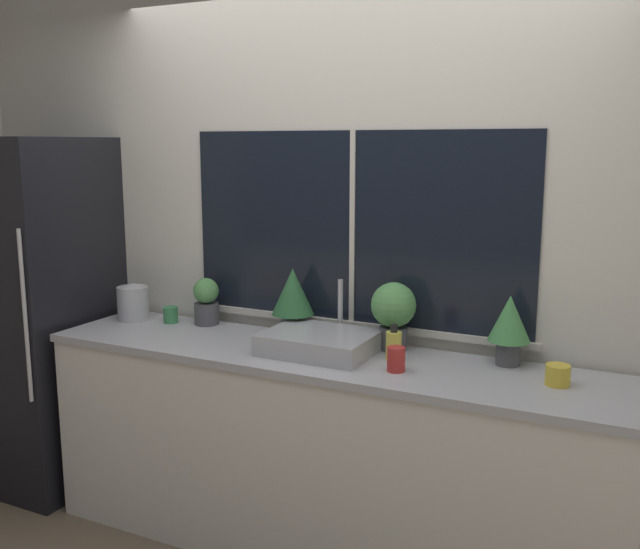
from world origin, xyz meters
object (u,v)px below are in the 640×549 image
refrigerator (44,313)px  potted_plant_center_right (393,310)px  mug_green (171,315)px  potted_plant_far_left (206,301)px  mug_yellow (558,375)px  sink (320,342)px  potted_plant_far_right (509,323)px  potted_plant_center_left (293,296)px  mug_red (396,359)px  kettle (133,302)px  soap_bottle (394,345)px

refrigerator → potted_plant_center_right: size_ratio=6.18×
mug_green → refrigerator: bearing=-169.6°
potted_plant_far_left → mug_yellow: (1.72, -0.17, -0.08)m
sink → mug_yellow: size_ratio=5.09×
potted_plant_far_right → mug_green: (-1.68, -0.06, -0.13)m
potted_plant_center_left → potted_plant_far_right: bearing=-0.0°
potted_plant_far_left → potted_plant_center_right: potted_plant_center_right is taller
mug_red → kettle: bearing=172.8°
potted_plant_center_right → mug_red: (0.12, -0.28, -0.13)m
potted_plant_far_right → kettle: size_ratio=1.51×
potted_plant_far_right → mug_red: (-0.38, -0.28, -0.13)m
potted_plant_far_right → mug_red: bearing=-143.3°
refrigerator → potted_plant_center_right: 1.94m
potted_plant_center_left → kettle: (-0.89, -0.09, -0.10)m
potted_plant_center_left → potted_plant_far_right: (1.01, -0.00, -0.02)m
kettle → mug_green: bearing=9.8°
potted_plant_center_left → kettle: 0.90m
potted_plant_far_right → soap_bottle: 0.48m
potted_plant_center_left → potted_plant_center_right: (0.50, 0.00, -0.02)m
soap_bottle → potted_plant_far_right: bearing=18.3°
potted_plant_center_right → potted_plant_far_right: potted_plant_center_right is taller
mug_yellow → mug_green: 1.91m
mug_green → sink: bearing=-8.0°
sink → potted_plant_far_left: 0.76m
mug_red → potted_plant_far_right: bearing=36.7°
sink → mug_yellow: 0.99m
soap_bottle → mug_green: bearing=175.8°
potted_plant_center_left → potted_plant_center_right: potted_plant_center_left is taller
mug_red → soap_bottle: bearing=114.5°
sink → potted_plant_center_right: size_ratio=1.56×
kettle → mug_yellow: bearing=-2.1°
potted_plant_far_left → potted_plant_far_right: 1.50m
mug_red → mug_green: mug_red is taller
mug_red → mug_yellow: size_ratio=1.07×
mug_yellow → mug_red: bearing=-169.3°
potted_plant_far_left → potted_plant_center_right: 1.00m
refrigerator → mug_yellow: size_ratio=20.13×
refrigerator → mug_yellow: refrigerator is taller
mug_green → potted_plant_center_right: bearing=2.7°
potted_plant_far_right → soap_bottle: potted_plant_far_right is taller
potted_plant_center_left → soap_bottle: size_ratio=2.09×
mug_yellow → mug_green: mug_green is taller
refrigerator → potted_plant_center_left: bearing=7.7°
soap_bottle → mug_red: soap_bottle is taller
mug_green → mug_yellow: bearing=-3.4°
sink → mug_green: 0.92m
mug_green → kettle: kettle is taller
potted_plant_far_left → potted_plant_far_right: potted_plant_far_right is taller
soap_bottle → mug_green: 1.24m
sink → kettle: (-1.12, 0.09, 0.05)m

